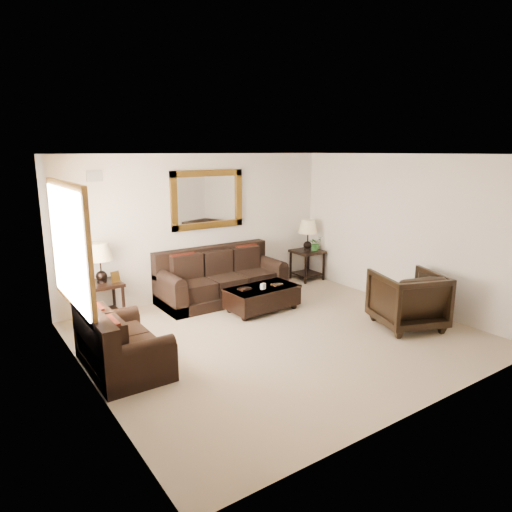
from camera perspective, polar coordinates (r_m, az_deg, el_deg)
room at (r=6.65m, az=3.02°, el=0.88°), size 5.51×5.01×2.71m
window at (r=6.31m, az=-22.24°, el=1.11°), size 0.07×1.96×1.66m
mirror at (r=8.71m, az=-6.06°, el=7.03°), size 1.50×0.06×1.10m
air_vent at (r=7.93m, az=-19.56°, el=9.41°), size 0.25×0.02×0.18m
sofa at (r=8.63m, az=-4.46°, el=-3.16°), size 2.37×1.02×0.97m
loveseat at (r=6.19m, az=-16.78°, el=-10.81°), size 0.87×1.46×0.82m
end_table_left at (r=7.82m, az=-18.80°, el=-1.73°), size 0.59×0.59×1.31m
end_table_right at (r=9.88m, az=6.48°, el=1.89°), size 0.60×0.60×1.31m
coffee_table at (r=8.01m, az=0.77°, el=-5.02°), size 1.29×0.74×0.53m
armchair at (r=7.62m, az=18.43°, el=-4.84°), size 1.22×1.18×1.00m
potted_plant at (r=9.90m, az=7.44°, el=1.39°), size 0.33×0.35×0.24m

